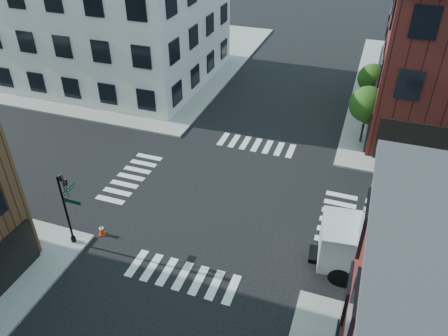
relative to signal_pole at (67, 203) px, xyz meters
name	(u,v)px	position (x,y,z in m)	size (l,w,h in m)	color
ground	(227,198)	(6.72, 6.68, -2.86)	(120.00, 120.00, 0.00)	black
sidewalk_nw	(115,54)	(-14.28, 27.68, -2.78)	(30.00, 30.00, 0.15)	gray
building_nw	(98,19)	(-12.28, 22.68, 2.64)	(22.00, 16.00, 11.00)	silver
tree_near	(368,106)	(14.28, 16.65, 0.30)	(2.69, 2.69, 4.49)	black
tree_far	(373,80)	(14.28, 22.65, 0.02)	(2.43, 2.43, 4.07)	black
signal_pole	(67,203)	(0.00, 0.00, 0.00)	(1.29, 1.24, 4.60)	black
box_truck	(417,248)	(17.78, 3.46, -0.70)	(9.36, 3.71, 4.14)	silver
traffic_cone	(102,230)	(1.02, 1.05, -2.53)	(0.48, 0.48, 0.68)	red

